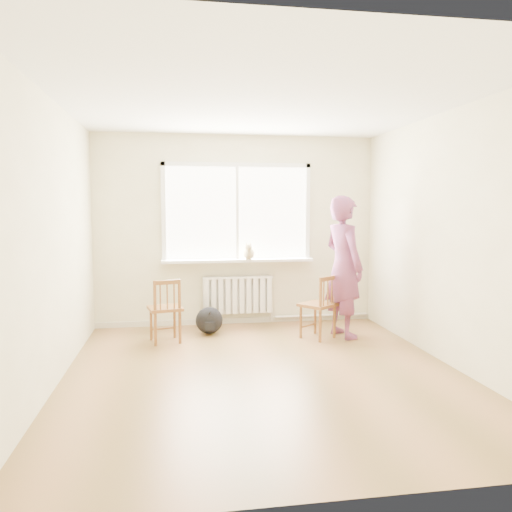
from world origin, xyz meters
name	(u,v)px	position (x,y,z in m)	size (l,w,h in m)	color
floor	(264,373)	(0.00, 0.00, 0.00)	(4.50, 4.50, 0.00)	#95663D
ceiling	(265,101)	(0.00, 0.00, 2.70)	(4.50, 4.50, 0.00)	white
back_wall	(237,231)	(0.00, 2.25, 1.35)	(4.00, 0.01, 2.70)	beige
window	(237,209)	(0.00, 2.22, 1.66)	(2.12, 0.05, 1.42)	white
windowsill	(238,260)	(0.00, 2.14, 0.93)	(2.15, 0.22, 0.04)	white
radiator	(238,294)	(0.00, 2.16, 0.44)	(1.00, 0.12, 0.55)	white
heating_pipe	(321,315)	(1.25, 2.19, 0.08)	(0.04, 0.04, 1.40)	silver
baseboard	(237,320)	(0.00, 2.23, 0.04)	(4.00, 0.03, 0.08)	beige
chair_left	(166,311)	(-1.00, 1.34, 0.41)	(0.47, 0.46, 0.80)	brown
chair_right	(321,307)	(0.95, 1.23, 0.41)	(0.55, 0.55, 0.82)	brown
person	(344,267)	(1.28, 1.30, 0.92)	(0.67, 0.44, 1.83)	#B03A47
cat	(249,252)	(0.14, 2.06, 1.05)	(0.20, 0.37, 0.25)	beige
backpack	(209,320)	(-0.44, 1.69, 0.18)	(0.36, 0.27, 0.36)	black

